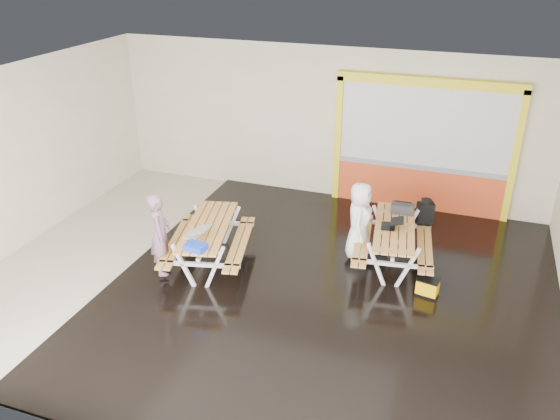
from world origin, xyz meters
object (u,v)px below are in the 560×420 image
at_px(picnic_table_right, 394,236).
at_px(laptop_left, 197,232).
at_px(toolbox, 403,208).
at_px(blue_pouch, 196,247).
at_px(backpack, 425,212).
at_px(person_right, 360,221).
at_px(laptop_right, 391,224).
at_px(dark_case, 375,255).
at_px(picnic_table_left, 209,235).
at_px(fluke_bag, 427,287).
at_px(person_left, 160,234).

bearing_deg(picnic_table_right, laptop_left, -154.43).
bearing_deg(toolbox, blue_pouch, -139.38).
relative_size(laptop_left, backpack, 0.80).
distance_m(person_right, laptop_right, 0.58).
bearing_deg(dark_case, toolbox, 58.66).
relative_size(picnic_table_left, laptop_left, 5.60).
relative_size(person_right, laptop_left, 3.52).
height_order(picnic_table_right, laptop_left, laptop_left).
distance_m(backpack, fluke_bag, 1.93).
height_order(person_left, laptop_right, person_left).
bearing_deg(backpack, picnic_table_left, -150.17).
relative_size(laptop_right, toolbox, 1.02).
bearing_deg(laptop_left, person_left, -160.26).
height_order(picnic_table_left, laptop_right, laptop_right).
distance_m(laptop_left, toolbox, 3.91).
distance_m(picnic_table_left, backpack, 4.22).
distance_m(laptop_right, backpack, 1.13).
bearing_deg(laptop_left, fluke_bag, 9.69).
xyz_separation_m(laptop_left, fluke_bag, (3.97, 0.68, -0.69)).
bearing_deg(laptop_right, fluke_bag, -45.64).
xyz_separation_m(picnic_table_left, laptop_left, (-0.01, -0.41, 0.26)).
height_order(picnic_table_right, person_left, person_left).
height_order(picnic_table_right, fluke_bag, picnic_table_right).
xyz_separation_m(person_left, laptop_left, (0.61, 0.22, 0.02)).
bearing_deg(dark_case, laptop_right, -15.63).
xyz_separation_m(picnic_table_left, fluke_bag, (3.96, 0.27, -0.44)).
xyz_separation_m(laptop_right, dark_case, (-0.26, 0.07, -0.74)).
xyz_separation_m(picnic_table_right, dark_case, (-0.32, 0.03, -0.50)).
relative_size(laptop_right, dark_case, 1.02).
bearing_deg(picnic_table_left, backpack, 29.83).
distance_m(picnic_table_left, dark_case, 3.17).
xyz_separation_m(picnic_table_left, backpack, (3.66, 2.10, 0.10)).
height_order(person_left, dark_case, person_left).
xyz_separation_m(person_right, toolbox, (0.68, 0.67, 0.06)).
height_order(laptop_right, toolbox, toolbox).
relative_size(laptop_left, dark_case, 0.99).
bearing_deg(blue_pouch, laptop_left, 114.69).
bearing_deg(dark_case, person_left, -153.00).
xyz_separation_m(picnic_table_right, laptop_left, (-3.23, -1.54, 0.27)).
xyz_separation_m(person_right, backpack, (1.08, 1.02, -0.11)).
bearing_deg(picnic_table_right, backpack, 65.35).
xyz_separation_m(laptop_right, backpack, (0.50, 1.00, -0.13)).
bearing_deg(person_left, dark_case, -87.82).
relative_size(blue_pouch, fluke_bag, 0.86).
bearing_deg(picnic_table_right, dark_case, 174.45).
bearing_deg(dark_case, picnic_table_left, -158.13).
distance_m(picnic_table_right, person_right, 0.68).
xyz_separation_m(picnic_table_right, fluke_bag, (0.75, -0.87, -0.42)).
distance_m(laptop_right, blue_pouch, 3.55).
distance_m(toolbox, fluke_bag, 1.79).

